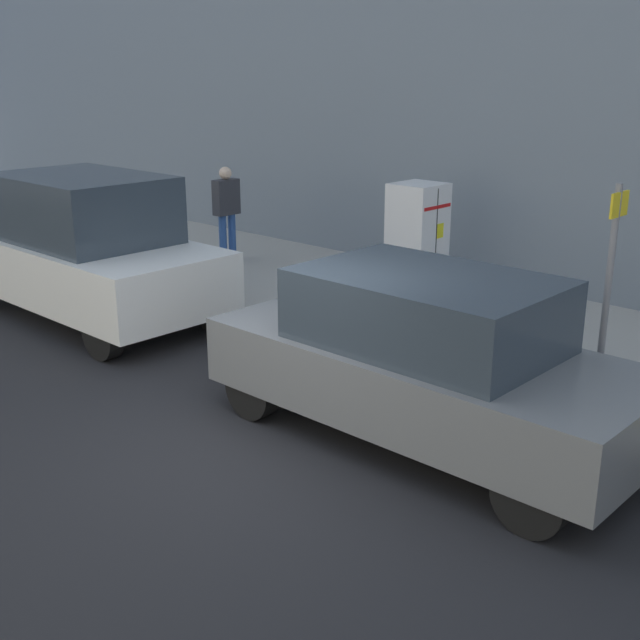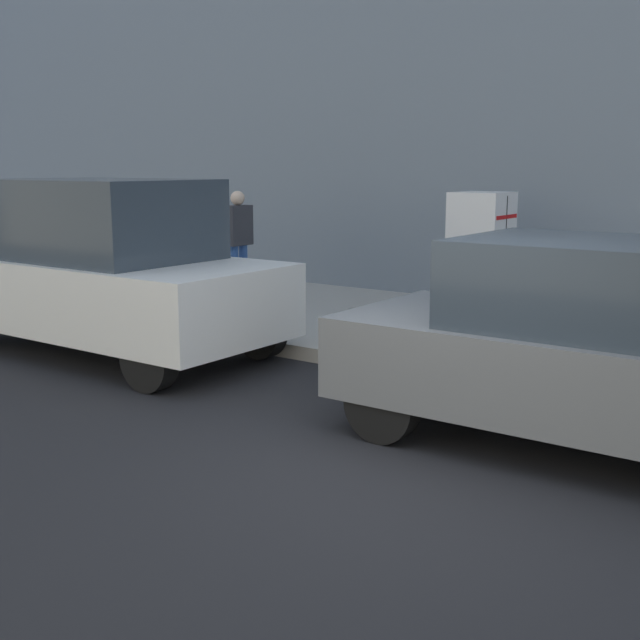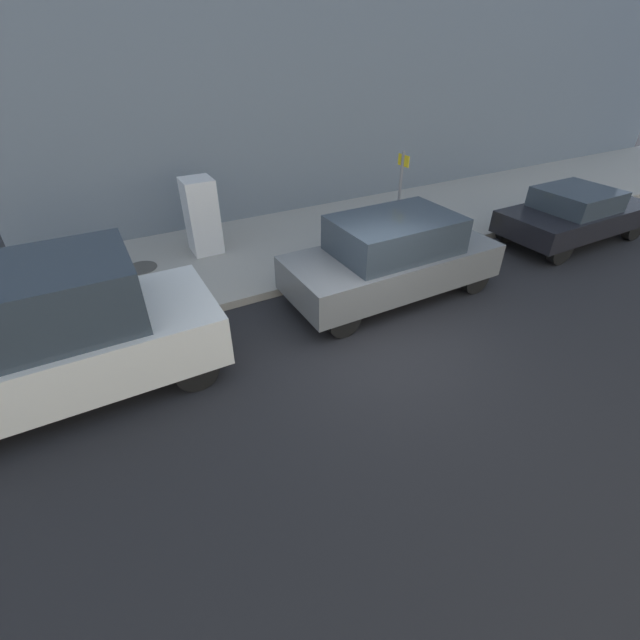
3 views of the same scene
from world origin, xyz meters
TOP-DOWN VIEW (x-y plane):
  - ground_plane at (0.00, 0.00)m, footprint 80.00×80.00m
  - sidewalk_slab at (-4.57, 0.00)m, footprint 4.32×44.00m
  - discarded_refrigerator at (-5.08, -1.70)m, footprint 0.74×0.71m
  - manhole_cover at (-4.86, -3.32)m, footprint 0.70×0.70m
  - pedestrian_walking_far at (-4.74, -5.78)m, footprint 0.50×0.23m
  - parked_van_white at (-1.34, -4.98)m, footprint 2.05×4.67m
  - parked_suv_gray at (-1.34, 1.16)m, footprint 1.86×4.46m

SIDE VIEW (x-z plane):
  - ground_plane at x=0.00m, z-range 0.00..0.00m
  - sidewalk_slab at x=-4.57m, z-range 0.00..0.17m
  - manhole_cover at x=-4.86m, z-range 0.17..0.19m
  - parked_suv_gray at x=-1.34m, z-range 0.02..1.74m
  - parked_van_white at x=-1.34m, z-range -0.01..2.12m
  - discarded_refrigerator at x=-5.08m, z-range 0.17..1.95m
  - pedestrian_walking_far at x=-4.74m, z-range 0.32..2.04m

